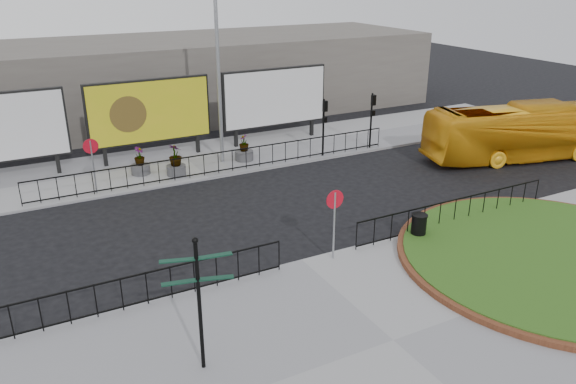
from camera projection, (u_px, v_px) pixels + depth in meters
ground at (301, 263)px, 18.98m from camera, size 90.00×90.00×0.00m
pavement_near at (393, 342)px, 14.85m from camera, size 30.00×10.00×0.12m
pavement_far at (188, 161)px, 28.81m from camera, size 44.00×6.00×0.12m
brick_edge at (554, 258)px, 18.86m from camera, size 10.40×10.40×0.18m
grass_lawn at (554, 257)px, 18.85m from camera, size 10.00×10.00×0.22m
railing_near_left at (122, 294)px, 15.88m from camera, size 10.00×0.10×1.10m
railing_near_right at (455, 212)px, 21.30m from camera, size 9.00×0.10×1.10m
railing_far at (225, 162)px, 26.80m from camera, size 18.00×0.10×1.10m
speed_sign_far at (92, 154)px, 23.83m from camera, size 0.64×0.07×2.47m
speed_sign_near at (334, 209)px, 18.37m from camera, size 0.64×0.07×2.47m
billboard_mid at (150, 112)px, 28.02m from camera, size 6.20×0.31×4.10m
billboard_right at (275, 98)px, 31.05m from camera, size 6.20×0.31×4.10m
lamp_post at (218, 68)px, 26.88m from camera, size 0.74×0.18×9.23m
signal_pole_a at (324, 119)px, 28.68m from camera, size 0.22×0.26×3.00m
signal_pole_b at (372, 112)px, 29.98m from camera, size 0.22×0.26×3.00m
building_backdrop at (136, 81)px, 36.12m from camera, size 40.00×10.00×5.00m
fingerpost_sign at (199, 292)px, 13.04m from camera, size 1.66×0.63×3.55m
litter_bin at (419, 227)px, 20.21m from camera, size 0.58×0.58×0.96m
bus at (523, 132)px, 28.80m from camera, size 10.58×4.90×2.87m
planter_a at (140, 164)px, 26.64m from camera, size 0.89×0.89×1.34m
planter_b at (176, 163)px, 26.47m from camera, size 0.90×0.90×1.52m
planter_c at (244, 151)px, 28.60m from camera, size 0.93×0.93×1.36m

